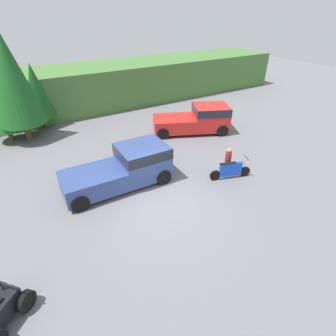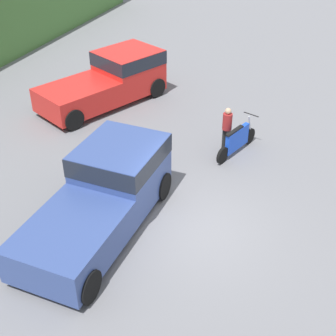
# 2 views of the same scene
# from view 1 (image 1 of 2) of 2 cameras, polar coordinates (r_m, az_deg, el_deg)

# --- Properties ---
(ground_plane) EXTENTS (80.00, 80.00, 0.00)m
(ground_plane) POSITION_cam_1_polar(r_m,az_deg,el_deg) (12.69, -1.57, -7.79)
(ground_plane) COLOR slate
(hillside_backdrop) EXTENTS (44.00, 6.00, 3.56)m
(hillside_backdrop) POSITION_cam_1_polar(r_m,az_deg,el_deg) (25.78, -20.48, 15.66)
(hillside_backdrop) COLOR #477538
(hillside_backdrop) RESTS_ON ground_plane
(tree_mid_left) EXTENTS (3.15, 3.15, 7.16)m
(tree_mid_left) POSITION_cam_1_polar(r_m,az_deg,el_deg) (20.05, -30.90, 16.38)
(tree_mid_left) COLOR brown
(tree_mid_left) RESTS_ON ground_plane
(tree_mid_right) EXTENTS (2.11, 2.11, 4.79)m
(tree_mid_right) POSITION_cam_1_polar(r_m,az_deg,el_deg) (22.16, -26.78, 14.73)
(tree_mid_right) COLOR brown
(tree_mid_right) RESTS_ON ground_plane
(pickup_truck_red) EXTENTS (5.85, 4.24, 1.98)m
(pickup_truck_red) POSITION_cam_1_polar(r_m,az_deg,el_deg) (19.80, 6.56, 10.68)
(pickup_truck_red) COLOR red
(pickup_truck_red) RESTS_ON ground_plane
(pickup_truck_second) EXTENTS (5.51, 2.40, 1.98)m
(pickup_truck_second) POSITION_cam_1_polar(r_m,az_deg,el_deg) (13.70, -9.04, 0.38)
(pickup_truck_second) COLOR #334784
(pickup_truck_second) RESTS_ON ground_plane
(dirt_bike) EXTENTS (2.26, 0.96, 1.22)m
(dirt_bike) POSITION_cam_1_polar(r_m,az_deg,el_deg) (14.60, 13.45, -0.51)
(dirt_bike) COLOR black
(dirt_bike) RESTS_ON ground_plane
(rider_person) EXTENTS (0.47, 0.47, 1.61)m
(rider_person) POSITION_cam_1_polar(r_m,az_deg,el_deg) (14.75, 12.90, 1.63)
(rider_person) COLOR black
(rider_person) RESTS_ON ground_plane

